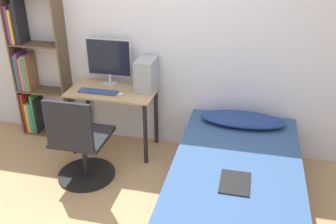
% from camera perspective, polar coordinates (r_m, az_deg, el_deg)
% --- Properties ---
extents(wall_back, '(8.00, 0.05, 2.50)m').
position_cam_1_polar(wall_back, '(4.08, -1.47, 11.15)').
color(wall_back, silver).
rests_on(wall_back, ground_plane).
extents(desk, '(0.95, 0.54, 0.73)m').
position_cam_1_polar(desk, '(4.17, -8.31, 1.71)').
color(desk, tan).
rests_on(desk, ground_plane).
extents(bookshelf, '(0.63, 0.24, 1.71)m').
position_cam_1_polar(bookshelf, '(4.69, -19.98, 5.84)').
color(bookshelf, brown).
rests_on(bookshelf, ground_plane).
extents(office_chair, '(0.59, 0.59, 0.94)m').
position_cam_1_polar(office_chair, '(3.79, -13.13, -5.48)').
color(office_chair, black).
rests_on(office_chair, ground_plane).
extents(bed, '(1.14, 1.96, 0.48)m').
position_cam_1_polar(bed, '(3.50, 10.23, -10.75)').
color(bed, '#4C3D2D').
rests_on(bed, ground_plane).
extents(pillow, '(0.87, 0.36, 0.11)m').
position_cam_1_polar(pillow, '(3.95, 11.29, -1.11)').
color(pillow, navy).
rests_on(pillow, bed).
extents(magazine, '(0.24, 0.32, 0.01)m').
position_cam_1_polar(magazine, '(3.09, 10.16, -10.55)').
color(magazine, black).
rests_on(magazine, bed).
extents(monitor, '(0.51, 0.17, 0.51)m').
position_cam_1_polar(monitor, '(4.20, -9.01, 7.93)').
color(monitor, '#B7B7BC').
rests_on(monitor, desk).
extents(keyboard, '(0.42, 0.12, 0.02)m').
position_cam_1_polar(keyboard, '(4.07, -10.62, 3.06)').
color(keyboard, '#33477A').
rests_on(keyboard, desk).
extents(pc_tower, '(0.19, 0.32, 0.35)m').
position_cam_1_polar(pc_tower, '(4.02, -3.32, 5.70)').
color(pc_tower, '#99999E').
rests_on(pc_tower, desk).
extents(mouse, '(0.06, 0.09, 0.02)m').
position_cam_1_polar(mouse, '(3.97, -7.18, 2.75)').
color(mouse, silver).
rests_on(mouse, desk).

